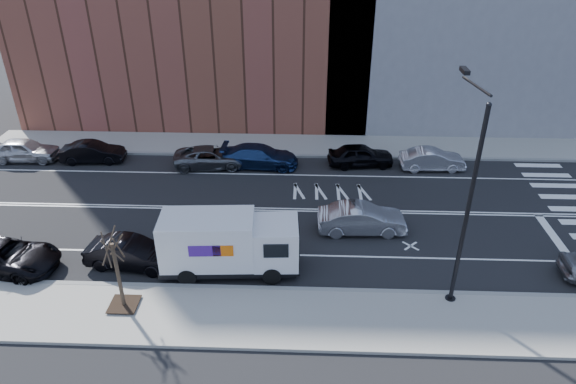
# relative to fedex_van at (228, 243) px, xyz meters

# --- Properties ---
(ground) EXTENTS (120.00, 120.00, 0.00)m
(ground) POSITION_rel_fedex_van_xyz_m (2.86, 5.60, -1.53)
(ground) COLOR black
(ground) RESTS_ON ground
(sidewalk_near) EXTENTS (44.00, 3.60, 0.15)m
(sidewalk_near) POSITION_rel_fedex_van_xyz_m (2.86, -3.20, -1.45)
(sidewalk_near) COLOR gray
(sidewalk_near) RESTS_ON ground
(sidewalk_far) EXTENTS (44.00, 3.60, 0.15)m
(sidewalk_far) POSITION_rel_fedex_van_xyz_m (2.86, 14.40, -1.45)
(sidewalk_far) COLOR gray
(sidewalk_far) RESTS_ON ground
(curb_near) EXTENTS (44.00, 0.25, 0.17)m
(curb_near) POSITION_rel_fedex_van_xyz_m (2.86, -1.40, -1.44)
(curb_near) COLOR gray
(curb_near) RESTS_ON ground
(curb_far) EXTENTS (44.00, 0.25, 0.17)m
(curb_far) POSITION_rel_fedex_van_xyz_m (2.86, 12.60, -1.44)
(curb_far) COLOR gray
(curb_far) RESTS_ON ground
(road_markings) EXTENTS (40.00, 8.60, 0.01)m
(road_markings) POSITION_rel_fedex_van_xyz_m (2.86, 5.60, -1.52)
(road_markings) COLOR white
(road_markings) RESTS_ON ground
(streetlight) EXTENTS (0.44, 4.02, 9.34)m
(streetlight) POSITION_rel_fedex_van_xyz_m (9.86, -1.31, 3.55)
(streetlight) COLOR black
(streetlight) RESTS_ON ground
(street_tree) EXTENTS (1.20, 1.20, 3.75)m
(street_tree) POSITION_rel_fedex_van_xyz_m (-4.14, -2.80, -0.08)
(street_tree) COLOR black
(street_tree) RESTS_ON ground
(fedex_van) EXTENTS (6.49, 2.56, 2.91)m
(fedex_van) POSITION_rel_fedex_van_xyz_m (0.00, 0.00, 0.00)
(fedex_van) COLOR black
(fedex_van) RESTS_ON ground
(far_parked_a) EXTENTS (4.53, 1.91, 1.53)m
(far_parked_a) POSITION_rel_fedex_van_xyz_m (-15.38, 11.37, -0.76)
(far_parked_a) COLOR #AAAAAF
(far_parked_a) RESTS_ON ground
(far_parked_b) EXTENTS (4.24, 1.72, 1.37)m
(far_parked_b) POSITION_rel_fedex_van_xyz_m (-10.74, 11.36, -0.85)
(far_parked_b) COLOR black
(far_parked_b) RESTS_ON ground
(far_parked_c) EXTENTS (5.01, 2.72, 1.33)m
(far_parked_c) POSITION_rel_fedex_van_xyz_m (-2.74, 10.96, -0.86)
(far_parked_c) COLOR #575B60
(far_parked_c) RESTS_ON ground
(far_parked_d) EXTENTS (5.09, 2.27, 1.45)m
(far_parked_d) POSITION_rel_fedex_van_xyz_m (0.46, 11.09, -0.80)
(far_parked_d) COLOR navy
(far_parked_d) RESTS_ON ground
(far_parked_e) EXTENTS (4.42, 2.13, 1.46)m
(far_parked_e) POSITION_rel_fedex_van_xyz_m (7.07, 11.49, -0.80)
(far_parked_e) COLOR black
(far_parked_e) RESTS_ON ground
(far_parked_f) EXTENTS (4.19, 1.62, 1.36)m
(far_parked_f) POSITION_rel_fedex_van_xyz_m (11.66, 11.13, -0.85)
(far_parked_f) COLOR silver
(far_parked_f) RESTS_ON ground
(driving_sedan) EXTENTS (4.64, 1.79, 1.51)m
(driving_sedan) POSITION_rel_fedex_van_xyz_m (6.46, 3.58, -0.78)
(driving_sedan) COLOR #A4A3A8
(driving_sedan) RESTS_ON ground
(near_parked_rear_a) EXTENTS (4.49, 2.05, 1.43)m
(near_parked_rear_a) POSITION_rel_fedex_van_xyz_m (-4.65, 0.15, -0.82)
(near_parked_rear_a) COLOR black
(near_parked_rear_a) RESTS_ON ground
(near_parked_rear_b) EXTENTS (5.44, 3.05, 1.44)m
(near_parked_rear_b) POSITION_rel_fedex_van_xyz_m (-10.56, -0.29, -0.81)
(near_parked_rear_b) COLOR black
(near_parked_rear_b) RESTS_ON ground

